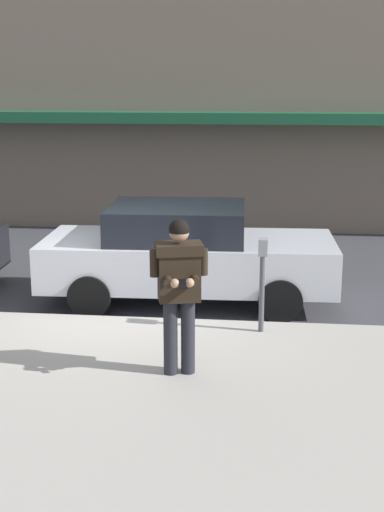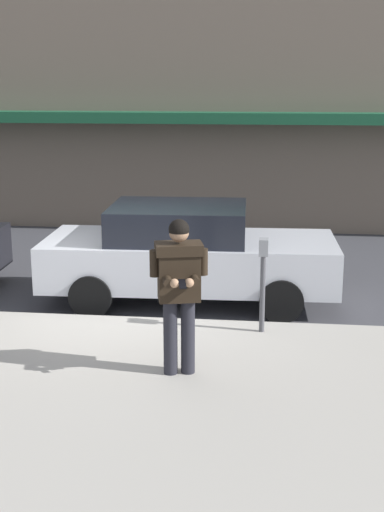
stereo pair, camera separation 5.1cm
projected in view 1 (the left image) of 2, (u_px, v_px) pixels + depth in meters
The scene contains 6 objects.
ground_plane at pixel (112, 321), 10.39m from camera, with size 80.00×80.00×0.00m, color #3D3D42.
sidewalk at pixel (147, 406), 7.52m from camera, with size 32.00×5.30×0.14m, color #A8A399.
curb_paint_line at pixel (181, 322), 10.33m from camera, with size 28.00×0.12×0.01m, color silver.
parked_sedan_mid at pixel (186, 253), 11.10m from camera, with size 4.56×2.05×1.54m.
man_texting_on_phone at pixel (179, 280), 7.92m from camera, with size 0.63×0.63×1.81m.
parking_meter at pixel (262, 271), 9.35m from camera, with size 0.12×0.18×1.27m.
Camera 1 is at (2.23, -9.67, 3.42)m, focal length 50.00 mm.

